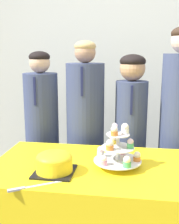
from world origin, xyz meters
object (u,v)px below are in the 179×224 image
(cupcake_stand, at_px, (118,149))
(student_2, at_px, (130,143))
(student_0, at_px, (42,141))
(student_1, at_px, (85,139))
(cake_knife, at_px, (27,188))
(student_3, at_px, (177,136))
(round_cake, at_px, (54,162))

(cupcake_stand, bearing_deg, student_2, 83.44)
(cupcake_stand, height_order, student_0, student_0)
(cupcake_stand, relative_size, student_1, 0.19)
(student_0, height_order, student_1, student_1)
(student_1, bearing_deg, student_0, -180.00)
(student_0, relative_size, student_2, 1.02)
(cupcake_stand, height_order, student_1, student_1)
(student_1, relative_size, student_2, 1.07)
(student_2, bearing_deg, student_0, 180.00)
(student_2, bearing_deg, cake_knife, -117.92)
(cupcake_stand, bearing_deg, student_1, 115.36)
(cupcake_stand, height_order, student_3, student_3)
(student_1, bearing_deg, cupcake_stand, -64.64)
(cupcake_stand, xyz_separation_m, student_2, (0.07, 0.63, -0.17))
(cupcake_stand, distance_m, student_0, 0.94)
(round_cake, relative_size, student_0, 0.16)
(cake_knife, relative_size, student_1, 0.17)
(student_3, bearing_deg, cupcake_stand, -125.01)
(cake_knife, distance_m, student_1, 0.98)
(cake_knife, bearing_deg, round_cake, 34.33)
(cupcake_stand, relative_size, student_3, 0.18)
(round_cake, bearing_deg, student_3, 44.03)
(round_cake, height_order, student_3, student_3)
(cupcake_stand, bearing_deg, student_0, 136.87)
(student_0, xyz_separation_m, student_3, (1.11, 0.00, 0.10))
(student_1, height_order, student_2, student_1)
(cake_knife, height_order, student_1, student_1)
(cake_knife, bearing_deg, cupcake_stand, 5.70)
(cake_knife, relative_size, student_0, 0.18)
(student_0, height_order, student_3, student_3)
(cake_knife, height_order, student_2, student_2)
(round_cake, relative_size, student_1, 0.15)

